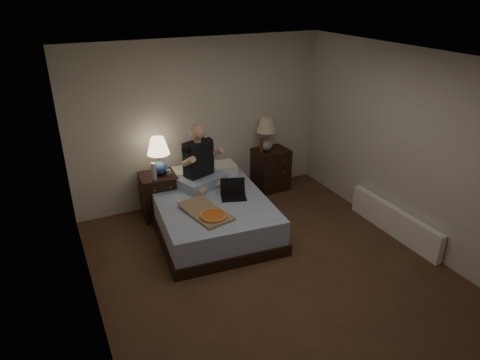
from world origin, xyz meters
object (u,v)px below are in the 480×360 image
lamp_left (159,156)px  radiator (394,221)px  water_bottle (154,171)px  pizza_box (214,216)px  nightstand_right (270,169)px  beer_bottle_left (155,172)px  laptop (234,190)px  soda_can (168,173)px  person (200,157)px  beer_bottle_right (261,145)px  bed (211,213)px  nightstand_left (159,195)px  lamp_right (266,134)px

lamp_left → radiator: 3.41m
water_bottle → pizza_box: water_bottle is taller
nightstand_right → pizza_box: (-1.59, -1.36, 0.18)m
beer_bottle_left → laptop: beer_bottle_left is taller
lamp_left → soda_can: (0.09, -0.11, -0.23)m
lamp_left → pizza_box: bearing=-76.1°
beer_bottle_left → pizza_box: beer_bottle_left is taller
nightstand_right → laptop: 1.48m
soda_can → person: size_ratio=0.11×
beer_bottle_left → person: (0.63, -0.16, 0.18)m
soda_can → beer_bottle_right: size_ratio=0.43×
beer_bottle_right → person: (-1.18, -0.37, 0.14)m
bed → soda_can: size_ratio=19.55×
laptop → pizza_box: 0.63m
person → beer_bottle_left: bearing=147.3°
person → nightstand_left: bearing=134.5°
person → bed: bearing=-111.6°
nightstand_left → person: person is taller
nightstand_left → beer_bottle_right: bearing=6.0°
beer_bottle_right → person: size_ratio=0.25×
nightstand_left → nightstand_right: 1.94m
soda_can → water_bottle: bearing=-173.3°
person → soda_can: bearing=138.7°
laptop → nightstand_left: bearing=153.3°
lamp_left → beer_bottle_right: (1.70, 0.07, -0.13)m
beer_bottle_right → nightstand_right: bearing=9.5°
laptop → radiator: laptop is taller
lamp_right → beer_bottle_left: size_ratio=2.43×
beer_bottle_right → laptop: bearing=-135.3°
pizza_box → soda_can: bearing=88.7°
laptop → radiator: size_ratio=0.21×
nightstand_left → bed: bearing=-48.5°
lamp_left → laptop: size_ratio=1.65×
lamp_right → beer_bottle_right: 0.20m
lamp_left → beer_bottle_left: (-0.11, -0.13, -0.17)m
beer_bottle_left → pizza_box: bearing=-69.3°
lamp_left → lamp_right: size_ratio=1.00×
laptop → radiator: (1.93, -1.09, -0.41)m
person → laptop: bearing=-82.5°
nightstand_left → laptop: 1.20m
beer_bottle_right → radiator: 2.32m
nightstand_right → radiator: (0.81, -2.03, -0.15)m
nightstand_left → beer_bottle_left: (-0.07, -0.13, 0.45)m
lamp_left → lamp_right: bearing=3.3°
soda_can → laptop: soda_can is taller
radiator → water_bottle: bearing=147.7°
water_bottle → laptop: (0.90, -0.70, -0.18)m
laptop → person: bearing=134.3°
lamp_right → water_bottle: size_ratio=2.24×
nightstand_left → beer_bottle_left: beer_bottle_left is taller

